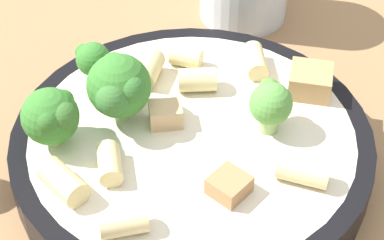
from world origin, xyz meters
The scene contains 17 objects.
ground_plane centered at (0.00, 0.00, 0.00)m, with size 2.00×2.00×0.00m, color #936D47.
pasta_bowl centered at (0.00, 0.00, 0.02)m, with size 0.22×0.22×0.03m.
broccoli_floret_0 centered at (-0.02, -0.08, 0.05)m, with size 0.03×0.03×0.04m.
broccoli_floret_1 centered at (-0.03, -0.04, 0.05)m, with size 0.05×0.04×0.04m.
broccoli_floret_2 centered at (0.01, 0.04, 0.05)m, with size 0.03×0.03×0.03m.
broccoli_floret_3 centered at (-0.07, -0.04, 0.05)m, with size 0.02×0.02×0.03m.
rigatoni_0 centered at (-0.04, 0.06, 0.04)m, with size 0.01×0.01×0.03m, color beige.
rigatoni_1 centered at (0.06, 0.04, 0.04)m, with size 0.01×0.01×0.03m, color beige.
rigatoni_2 centered at (-0.06, -0.01, 0.04)m, with size 0.02×0.02×0.03m, color beige.
rigatoni_3 centered at (-0.04, 0.02, 0.04)m, with size 0.02×0.02×0.02m, color beige.
rigatoni_4 centered at (0.05, -0.06, 0.04)m, with size 0.01×0.01×0.03m, color beige.
rigatoni_5 centered at (-0.06, 0.02, 0.04)m, with size 0.01×0.01×0.02m, color beige.
rigatoni_6 centered at (0.02, -0.08, 0.04)m, with size 0.02×0.02×0.03m, color beige.
rigatoni_7 centered at (0.01, -0.06, 0.04)m, with size 0.01×0.01×0.03m, color beige.
chicken_chunk_0 centered at (0.05, 0.00, 0.03)m, with size 0.02×0.02×0.01m, color #A87A4C.
chicken_chunk_1 centered at (-0.01, 0.09, 0.04)m, with size 0.03×0.03×0.02m, color tan.
chicken_chunk_2 centered at (-0.01, -0.01, 0.04)m, with size 0.02×0.02×0.01m, color tan.
Camera 1 is at (0.26, -0.11, 0.30)m, focal length 60.00 mm.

